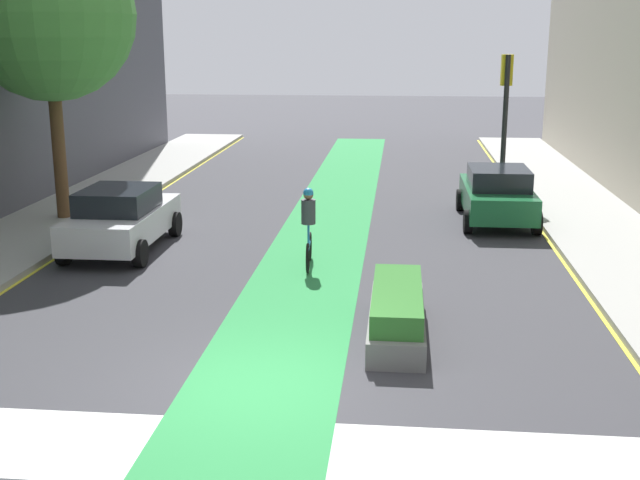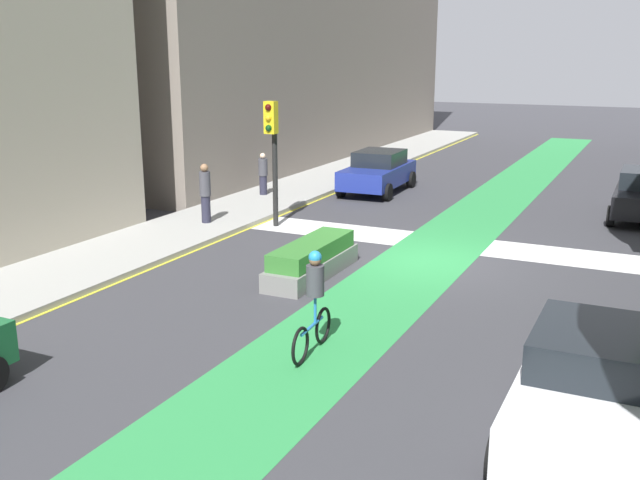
% 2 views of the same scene
% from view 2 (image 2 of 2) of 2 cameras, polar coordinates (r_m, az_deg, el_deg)
% --- Properties ---
extents(ground_plane, '(120.00, 120.00, 0.00)m').
position_cam_2_polar(ground_plane, '(18.79, 8.47, -1.66)').
color(ground_plane, '#38383D').
extents(bike_lane_paint, '(2.40, 60.00, 0.01)m').
position_cam_2_polar(bike_lane_paint, '(18.83, 8.11, -1.61)').
color(bike_lane_paint, '#2D8C47').
rests_on(bike_lane_paint, ground_plane).
extents(crosswalk_band, '(12.00, 1.80, 0.01)m').
position_cam_2_polar(crosswalk_band, '(20.65, 10.12, -0.25)').
color(crosswalk_band, silver).
rests_on(crosswalk_band, ground_plane).
extents(sidewalk_right, '(3.00, 60.00, 0.15)m').
position_cam_2_polar(sidewalk_right, '(22.06, -10.45, 0.88)').
color(sidewalk_right, '#9E9E99').
rests_on(sidewalk_right, ground_plane).
extents(curb_stripe_right, '(0.16, 60.00, 0.01)m').
position_cam_2_polar(curb_stripe_right, '(21.25, -7.16, 0.29)').
color(curb_stripe_right, yellow).
rests_on(curb_stripe_right, ground_plane).
extents(traffic_signal_near_right, '(0.35, 0.52, 3.81)m').
position_cam_2_polar(traffic_signal_near_right, '(21.84, -3.76, 7.91)').
color(traffic_signal_near_right, black).
rests_on(traffic_signal_near_right, ground_plane).
extents(car_white_left_far, '(2.02, 4.20, 1.57)m').
position_cam_2_polar(car_white_left_far, '(10.70, 20.54, -10.69)').
color(car_white_left_far, silver).
rests_on(car_white_left_far, ground_plane).
extents(car_blue_right_near, '(2.13, 4.26, 1.57)m').
position_cam_2_polar(car_blue_right_near, '(27.81, 4.58, 5.41)').
color(car_blue_right_near, navy).
rests_on(car_blue_right_near, ground_plane).
extents(cyclist_in_lane, '(0.32, 1.73, 1.86)m').
position_cam_2_polar(cyclist_in_lane, '(12.78, -0.49, -4.76)').
color(cyclist_in_lane, black).
rests_on(cyclist_in_lane, ground_plane).
extents(pedestrian_sidewalk_right_a, '(0.34, 0.34, 1.52)m').
position_cam_2_polar(pedestrian_sidewalk_right_a, '(26.53, -4.50, 5.22)').
color(pedestrian_sidewalk_right_a, '#262638').
rests_on(pedestrian_sidewalk_right_a, sidewalk_right).
extents(pedestrian_sidewalk_right_b, '(0.34, 0.34, 1.81)m').
position_cam_2_polar(pedestrian_sidewalk_right_b, '(22.26, -9.01, 3.71)').
color(pedestrian_sidewalk_right_b, '#262638').
rests_on(pedestrian_sidewalk_right_b, sidewalk_right).
extents(median_planter, '(0.96, 3.39, 0.85)m').
position_cam_2_polar(median_planter, '(17.27, -0.63, -1.57)').
color(median_planter, slate).
rests_on(median_planter, ground_plane).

